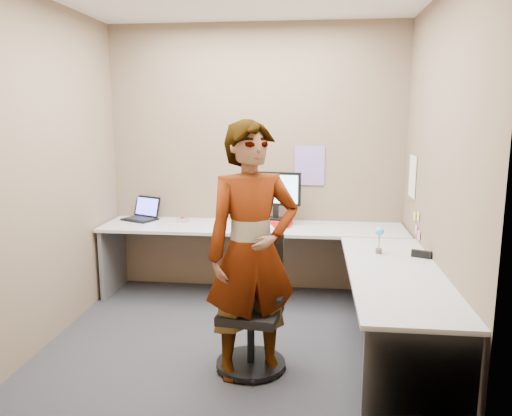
# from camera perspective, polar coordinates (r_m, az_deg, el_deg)

# --- Properties ---
(ground) EXTENTS (3.00, 3.00, 0.00)m
(ground) POSITION_cam_1_polar(r_m,az_deg,el_deg) (4.22, -2.14, -14.77)
(ground) COLOR #26262B
(ground) RESTS_ON ground
(wall_back) EXTENTS (3.00, 0.00, 3.00)m
(wall_back) POSITION_cam_1_polar(r_m,az_deg,el_deg) (5.12, -0.04, 5.52)
(wall_back) COLOR brown
(wall_back) RESTS_ON ground
(wall_right) EXTENTS (0.00, 2.70, 2.70)m
(wall_right) POSITION_cam_1_polar(r_m,az_deg,el_deg) (3.90, 20.10, 3.22)
(wall_right) COLOR brown
(wall_right) RESTS_ON ground
(wall_left) EXTENTS (0.00, 2.70, 2.70)m
(wall_left) POSITION_cam_1_polar(r_m,az_deg,el_deg) (4.33, -22.36, 3.75)
(wall_left) COLOR brown
(wall_left) RESTS_ON ground
(desk) EXTENTS (2.98, 2.58, 0.73)m
(desk) POSITION_cam_1_polar(r_m,az_deg,el_deg) (4.33, 4.34, -5.77)
(desk) COLOR #BABABA
(desk) RESTS_ON ground
(paper_ream) EXTENTS (0.33, 0.26, 0.06)m
(paper_ream) POSITION_cam_1_polar(r_m,az_deg,el_deg) (4.92, 2.24, -1.65)
(paper_ream) COLOR #B51512
(paper_ream) RESTS_ON desk
(monitor) EXTENTS (0.49, 0.17, 0.47)m
(monitor) POSITION_cam_1_polar(r_m,az_deg,el_deg) (4.88, 2.28, 1.90)
(monitor) COLOR black
(monitor) RESTS_ON paper_ream
(laptop) EXTENTS (0.41, 0.38, 0.23)m
(laptop) POSITION_cam_1_polar(r_m,az_deg,el_deg) (5.33, -12.79, -0.64)
(laptop) COLOR black
(laptop) RESTS_ON desk
(trackball_mouse) EXTENTS (0.12, 0.08, 0.07)m
(trackball_mouse) POSITION_cam_1_polar(r_m,az_deg,el_deg) (5.11, -8.34, -1.35)
(trackball_mouse) COLOR #B7B7BC
(trackball_mouse) RESTS_ON desk
(origami) EXTENTS (0.10, 0.10, 0.06)m
(origami) POSITION_cam_1_polar(r_m,az_deg,el_deg) (4.80, 1.48, -1.96)
(origami) COLOR white
(origami) RESTS_ON desk
(stapler) EXTENTS (0.15, 0.10, 0.05)m
(stapler) POSITION_cam_1_polar(r_m,az_deg,el_deg) (4.04, 18.40, -5.02)
(stapler) COLOR black
(stapler) RESTS_ON desk
(flower) EXTENTS (0.07, 0.07, 0.22)m
(flower) POSITION_cam_1_polar(r_m,az_deg,el_deg) (4.03, 13.92, -3.10)
(flower) COLOR brown
(flower) RESTS_ON desk
(calendar_purple) EXTENTS (0.30, 0.01, 0.40)m
(calendar_purple) POSITION_cam_1_polar(r_m,az_deg,el_deg) (5.08, 6.14, 4.85)
(calendar_purple) COLOR #846BB7
(calendar_purple) RESTS_ON wall_back
(calendar_white) EXTENTS (0.01, 0.28, 0.38)m
(calendar_white) POSITION_cam_1_polar(r_m,az_deg,el_deg) (4.78, 17.44, 3.45)
(calendar_white) COLOR white
(calendar_white) RESTS_ON wall_right
(sticky_note_a) EXTENTS (0.01, 0.07, 0.07)m
(sticky_note_a) POSITION_cam_1_polar(r_m,az_deg,el_deg) (4.49, 18.05, -0.92)
(sticky_note_a) COLOR #F2E059
(sticky_note_a) RESTS_ON wall_right
(sticky_note_b) EXTENTS (0.01, 0.07, 0.07)m
(sticky_note_b) POSITION_cam_1_polar(r_m,az_deg,el_deg) (4.56, 17.83, -2.39)
(sticky_note_b) COLOR pink
(sticky_note_b) RESTS_ON wall_right
(sticky_note_c) EXTENTS (0.01, 0.07, 0.07)m
(sticky_note_c) POSITION_cam_1_polar(r_m,az_deg,el_deg) (4.45, 18.11, -2.99)
(sticky_note_c) COLOR pink
(sticky_note_c) RESTS_ON wall_right
(sticky_note_d) EXTENTS (0.01, 0.07, 0.07)m
(sticky_note_d) POSITION_cam_1_polar(r_m,az_deg,el_deg) (4.64, 17.67, -0.91)
(sticky_note_d) COLOR #F2E059
(sticky_note_d) RESTS_ON wall_right
(office_chair) EXTENTS (0.51, 0.50, 0.95)m
(office_chair) POSITION_cam_1_polar(r_m,az_deg,el_deg) (3.68, -0.38, -12.10)
(office_chair) COLOR black
(office_chair) RESTS_ON ground
(person) EXTENTS (0.77, 0.65, 1.78)m
(person) POSITION_cam_1_polar(r_m,az_deg,el_deg) (3.40, -0.43, -5.07)
(person) COLOR #999399
(person) RESTS_ON ground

